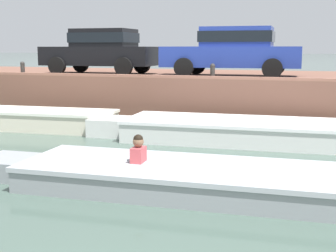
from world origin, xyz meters
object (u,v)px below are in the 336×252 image
car_left_inner_blue (234,49)px  mooring_bollard_mid (213,70)px  mooring_bollard_west (23,68)px  boat_moored_west_cream (31,119)px  boat_moored_central_white (226,130)px  car_leftmost_black (102,49)px  motorboat_passing (170,177)px

car_left_inner_blue → mooring_bollard_mid: car_left_inner_blue is taller
mooring_bollard_mid → mooring_bollard_west: bearing=180.0°
boat_moored_west_cream → mooring_bollard_mid: (5.07, 1.85, 1.44)m
boat_moored_central_white → car_leftmost_black: bearing=148.6°
boat_moored_west_cream → mooring_bollard_west: bearing=129.8°
car_leftmost_black → mooring_bollard_west: (-2.38, -1.23, -0.61)m
car_leftmost_black → mooring_bollard_west: 2.75m
boat_moored_central_white → car_leftmost_black: 6.25m
motorboat_passing → mooring_bollard_west: 9.82m
boat_moored_west_cream → car_left_inner_blue: bearing=29.5°
boat_moored_central_white → motorboat_passing: bearing=-90.7°
car_left_inner_blue → mooring_bollard_west: 7.13m
motorboat_passing → mooring_bollard_west: bearing=139.4°
motorboat_passing → mooring_bollard_west: size_ratio=15.46×
mooring_bollard_mid → car_left_inner_blue: bearing=72.6°
motorboat_passing → car_left_inner_blue: size_ratio=1.57×
boat_moored_central_white → mooring_bollard_mid: 2.48m
motorboat_passing → mooring_bollard_mid: mooring_bollard_mid is taller
mooring_bollard_west → mooring_bollard_mid: bearing=0.0°
boat_moored_west_cream → mooring_bollard_mid: bearing=20.0°
mooring_bollard_west → car_leftmost_black: bearing=27.4°
motorboat_passing → car_leftmost_black: car_leftmost_black is taller
boat_moored_central_white → motorboat_passing: 4.47m
boat_moored_west_cream → mooring_bollard_west: 2.80m
boat_moored_central_white → mooring_bollard_mid: mooring_bollard_mid is taller
mooring_bollard_west → mooring_bollard_mid: (6.61, 0.00, 0.00)m
boat_moored_west_cream → car_leftmost_black: size_ratio=1.40×
motorboat_passing → mooring_bollard_west: mooring_bollard_west is taller
boat_moored_west_cream → boat_moored_central_white: (5.88, 0.01, -0.01)m
boat_moored_central_white → mooring_bollard_mid: bearing=113.8°
motorboat_passing → boat_moored_central_white: bearing=89.3°
car_leftmost_black → motorboat_passing: bearing=-56.6°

